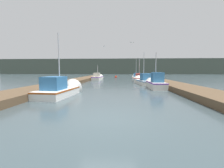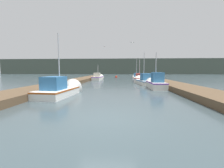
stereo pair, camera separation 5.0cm
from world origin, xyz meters
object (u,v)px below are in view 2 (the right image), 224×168
Objects in this scene: mooring_piling_0 at (98,76)px; fishing_boat_4 at (98,77)px; mooring_piling_2 at (56,86)px; channel_buoy at (116,77)px; fishing_boat_0 at (61,89)px; fishing_boat_2 at (143,81)px; mooring_piling_1 at (61,84)px; seagull_lead at (104,46)px; seagull_1 at (132,43)px; fishing_boat_5 at (136,77)px; fishing_boat_1 at (155,83)px; fishing_boat_3 at (139,78)px.

fishing_boat_4 is at bearing -80.95° from mooring_piling_0.
mooring_piling_2 reaches higher than channel_buoy.
fishing_boat_0 is 0.83× the size of fishing_boat_2.
mooring_piling_1 is (-0.15, -22.48, -0.03)m from mooring_piling_0.
mooring_piling_0 is 12.99m from seagull_lead.
seagull_1 is (7.10, 4.07, 4.62)m from mooring_piling_1.
mooring_piling_2 is at bearing -99.41° from channel_buoy.
fishing_boat_1 is at bearing -86.16° from fishing_boat_5.
mooring_piling_2 is (-1.11, 1.55, 0.05)m from fishing_boat_0.
seagull_1 is at bearing -83.02° from channel_buoy.
mooring_piling_2 is (0.20, -1.67, -0.03)m from mooring_piling_1.
seagull_1 is (-2.31, 2.31, 4.61)m from fishing_boat_1.
mooring_piling_2 is (-8.71, -8.54, 0.05)m from fishing_boat_2.
fishing_boat_4 is 9.63m from channel_buoy.
mooring_piling_0 is 1.01× the size of channel_buoy.
fishing_boat_0 reaches higher than fishing_boat_5.
fishing_boat_2 is at bearing -76.32° from channel_buoy.
fishing_boat_3 is 8.36m from fishing_boat_5.
fishing_boat_5 is (7.96, 23.40, -0.09)m from fishing_boat_0.
fishing_boat_4 is (-7.72, 3.85, -0.02)m from fishing_boat_3.
mooring_piling_0 is 4.96m from channel_buoy.
mooring_piling_0 is at bearing 169.25° from fishing_boat_5.
fishing_boat_0 is 4.90× the size of mooring_piling_1.
fishing_boat_5 is 6.54× the size of mooring_piling_2.
mooring_piling_2 is at bearing -89.88° from mooring_piling_0.
seagull_lead reaches higher than fishing_boat_1.
fishing_boat_3 is at bearing 52.86° from mooring_piling_1.
mooring_piling_0 is 1.96× the size of seagull_1.
fishing_boat_0 is 9.08× the size of seagull_1.
fishing_boat_5 reaches higher than fishing_boat_1.
channel_buoy is (-4.34, 17.82, -0.27)m from fishing_boat_2.
fishing_boat_3 is 14.83m from mooring_piling_1.
fishing_boat_5 is at bearing -110.32° from seagull_1.
seagull_lead reaches higher than fishing_boat_3.
seagull_lead is at bearing 124.80° from fishing_boat_1.
fishing_boat_4 is 9.22m from fishing_boat_5.
seagull_1 is (5.78, 7.29, 4.70)m from fishing_boat_0.
fishing_boat_0 is 12.63m from fishing_boat_2.
channel_buoy is (-4.70, 4.52, -0.20)m from fishing_boat_5.
fishing_boat_2 is 1.10× the size of fishing_boat_3.
fishing_boat_1 is 5.65m from seagull_1.
channel_buoy is 14.96m from seagull_lead.
fishing_boat_1 is 10.07m from fishing_boat_3.
seagull_1 is (5.86, -11.60, 4.70)m from fishing_boat_4.
seagull_lead is at bearing -165.97° from fishing_boat_3.
seagull_lead is at bearing -96.72° from channel_buoy.
seagull_lead is at bearing 139.88° from fishing_boat_2.
fishing_boat_4 is 13.82m from seagull_1.
mooring_piling_2 is at bearing -117.25° from fishing_boat_3.
channel_buoy is (-4.83, 22.94, -0.37)m from fishing_boat_1.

